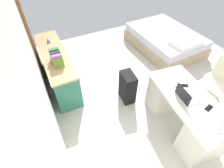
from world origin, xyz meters
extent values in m
plane|color=beige|center=(0.00, 0.00, 0.00)|extent=(5.38, 5.38, 0.00)
cube|color=silver|center=(0.00, 2.04, 1.40)|extent=(4.38, 0.10, 2.79)
cube|color=brown|center=(1.64, 1.96, 1.02)|extent=(0.88, 0.05, 2.04)
cube|color=silver|center=(-1.06, 0.12, 0.73)|extent=(1.51, 0.83, 0.04)
cube|color=beige|center=(-1.55, 0.18, 0.36)|extent=(0.47, 0.64, 0.71)
cube|color=beige|center=(-0.57, 0.06, 0.36)|extent=(0.47, 0.64, 0.71)
cylinder|color=black|center=(-0.88, -0.75, 0.02)|extent=(0.52, 0.52, 0.04)
cylinder|color=black|center=(-0.88, -0.75, 0.21)|extent=(0.06, 0.06, 0.42)
cube|color=beige|center=(-0.88, -0.75, 0.46)|extent=(0.51, 0.51, 0.08)
cube|color=#2D7056|center=(0.97, 1.66, 0.36)|extent=(1.76, 0.44, 0.72)
cube|color=tan|center=(0.97, 1.66, 0.74)|extent=(1.80, 0.48, 0.04)
cube|color=#275F49|center=(0.57, 1.44, 0.20)|extent=(0.67, 0.01, 0.25)
cube|color=#275F49|center=(1.37, 1.44, 0.20)|extent=(0.67, 0.01, 0.25)
cube|color=tan|center=(1.07, -1.21, 0.14)|extent=(1.94, 1.46, 0.28)
cube|color=silver|center=(1.07, -1.21, 0.38)|extent=(1.88, 1.39, 0.20)
cube|color=white|center=(0.40, -1.23, 0.53)|extent=(0.50, 0.69, 0.10)
cube|color=black|center=(-0.09, 0.60, 0.31)|extent=(0.38, 0.25, 0.63)
cube|color=#B7B7BC|center=(-1.02, 0.16, 0.76)|extent=(0.33, 0.26, 0.02)
cube|color=black|center=(-1.01, 0.27, 0.86)|extent=(0.31, 0.05, 0.19)
ellipsoid|color=white|center=(-0.77, 0.13, 0.76)|extent=(0.07, 0.11, 0.03)
cube|color=black|center=(-1.31, 0.03, 0.75)|extent=(0.09, 0.15, 0.01)
cube|color=black|center=(-0.81, 0.03, 0.75)|extent=(0.13, 0.15, 0.01)
cylinder|color=silver|center=(-1.61, 0.19, 0.76)|extent=(0.11, 0.11, 0.01)
cylinder|color=silver|center=(-1.61, 0.19, 0.90)|extent=(0.02, 0.02, 0.28)
cube|color=olive|center=(0.48, 1.66, 0.86)|extent=(0.04, 0.17, 0.19)
cube|color=#A466BD|center=(0.52, 1.66, 0.88)|extent=(0.04, 0.17, 0.23)
cube|color=olive|center=(0.56, 1.66, 0.88)|extent=(0.03, 0.17, 0.23)
cube|color=#402168|center=(0.60, 1.66, 0.88)|extent=(0.04, 0.17, 0.24)
cube|color=#58949E|center=(0.64, 1.66, 0.86)|extent=(0.04, 0.17, 0.20)
cube|color=#285B47|center=(0.68, 1.66, 0.86)|extent=(0.04, 0.17, 0.20)
cube|color=#328A23|center=(0.72, 1.66, 0.88)|extent=(0.04, 0.17, 0.24)
cube|color=#662B9F|center=(0.76, 1.66, 0.88)|extent=(0.03, 0.17, 0.23)
cube|color=#7D6AB5|center=(0.80, 1.66, 0.86)|extent=(0.03, 0.17, 0.19)
cone|color=#4C7FBF|center=(1.38, 1.66, 0.82)|extent=(0.08, 0.08, 0.11)
camera|label=1|loc=(-2.04, 1.89, 2.69)|focal=27.96mm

